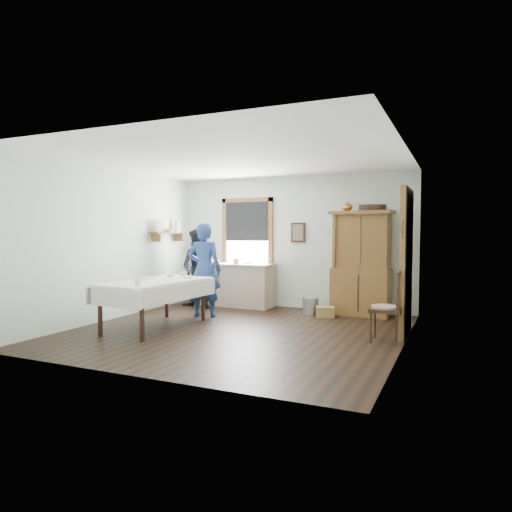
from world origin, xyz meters
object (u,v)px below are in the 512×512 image
at_px(china_hutch, 361,263).
at_px(pail, 311,306).
at_px(dining_table, 156,304).
at_px(figure_dark, 199,271).
at_px(wicker_basket, 325,312).
at_px(spindle_chair, 385,306).
at_px(work_counter, 237,285).
at_px(woman_blue, 204,273).

xyz_separation_m(china_hutch, pail, (-0.89, -0.28, -0.81)).
distance_m(dining_table, figure_dark, 2.07).
relative_size(dining_table, wicker_basket, 5.92).
bearing_deg(spindle_chair, work_counter, 148.22).
height_order(china_hutch, spindle_chair, china_hutch).
distance_m(dining_table, wicker_basket, 3.06).
bearing_deg(woman_blue, dining_table, 67.94).
xyz_separation_m(woman_blue, figure_dark, (-0.61, 0.82, -0.05)).
distance_m(work_counter, wicker_basket, 2.12).
bearing_deg(china_hutch, pail, -158.31).
bearing_deg(woman_blue, spindle_chair, 157.76).
bearing_deg(spindle_chair, wicker_basket, 129.48).
height_order(dining_table, pail, dining_table).
bearing_deg(figure_dark, dining_table, -79.26).
height_order(pail, wicker_basket, pail).
bearing_deg(work_counter, woman_blue, -89.03).
relative_size(pail, wicker_basket, 0.98).
xyz_separation_m(china_hutch, spindle_chair, (0.73, -1.94, -0.47)).
distance_m(china_hutch, wicker_basket, 1.14).
bearing_deg(china_hutch, wicker_basket, -136.33).
bearing_deg(figure_dark, wicker_basket, 0.60).
relative_size(china_hutch, woman_blue, 1.22).
distance_m(dining_table, spindle_chair, 3.59).
bearing_deg(pail, wicker_basket, -27.99).
height_order(wicker_basket, figure_dark, figure_dark).
bearing_deg(work_counter, wicker_basket, -11.38).
distance_m(dining_table, woman_blue, 1.27).
relative_size(spindle_chair, figure_dark, 0.67).
xyz_separation_m(spindle_chair, wicker_basket, (-1.29, 1.48, -0.41)).
distance_m(woman_blue, figure_dark, 1.02).
bearing_deg(woman_blue, china_hutch, -164.78).
height_order(china_hutch, figure_dark, china_hutch).
bearing_deg(wicker_basket, pail, 152.01).
distance_m(dining_table, pail, 2.95).
bearing_deg(china_hutch, dining_table, -134.21).
distance_m(work_counter, china_hutch, 2.64).
bearing_deg(figure_dark, spindle_chair, -20.39).
relative_size(work_counter, china_hutch, 0.81).
xyz_separation_m(china_hutch, dining_table, (-2.81, -2.51, -0.59)).
bearing_deg(wicker_basket, figure_dark, -179.00).
bearing_deg(woman_blue, figure_dark, -65.14).
relative_size(work_counter, woman_blue, 0.98).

